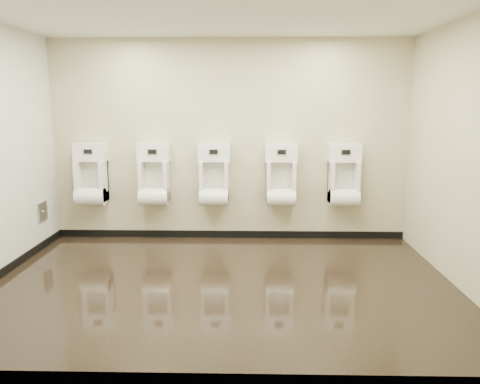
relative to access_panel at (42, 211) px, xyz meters
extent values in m
cube|color=black|center=(2.48, -1.20, -0.50)|extent=(5.00, 3.50, 0.00)
cube|color=silver|center=(2.48, -1.20, 2.30)|extent=(5.00, 3.50, 0.00)
cube|color=beige|center=(2.48, 0.55, 0.90)|extent=(5.00, 0.02, 2.80)
cube|color=beige|center=(2.48, -2.95, 0.90)|extent=(5.00, 0.02, 2.80)
cube|color=beige|center=(4.98, -1.20, 0.90)|extent=(0.02, 3.50, 2.80)
cube|color=black|center=(2.48, 0.54, -0.45)|extent=(5.00, 0.02, 0.10)
cube|color=#9E9EA3|center=(0.00, 0.00, 0.00)|extent=(0.03, 0.25, 0.25)
cylinder|color=silver|center=(0.02, 0.00, 0.00)|extent=(0.02, 0.04, 0.04)
cube|color=white|center=(0.55, 0.41, 0.34)|extent=(0.40, 0.29, 0.56)
cube|color=silver|center=(0.55, 0.50, 0.38)|extent=(0.30, 0.01, 0.44)
cylinder|color=white|center=(0.55, 0.33, 0.14)|extent=(0.40, 0.24, 0.24)
cube|color=white|center=(0.55, 0.44, 0.75)|extent=(0.44, 0.21, 0.24)
cube|color=black|center=(0.55, 0.33, 0.77)|extent=(0.11, 0.01, 0.06)
cube|color=silver|center=(0.55, 0.34, 0.77)|extent=(0.13, 0.01, 0.08)
cylinder|color=silver|center=(0.77, 0.44, 0.75)|extent=(0.01, 0.03, 0.03)
cube|color=white|center=(1.44, 0.41, 0.34)|extent=(0.40, 0.29, 0.56)
cube|color=silver|center=(1.44, 0.50, 0.38)|extent=(0.30, 0.01, 0.44)
cylinder|color=white|center=(1.44, 0.33, 0.14)|extent=(0.40, 0.24, 0.24)
cube|color=white|center=(1.44, 0.44, 0.75)|extent=(0.44, 0.21, 0.24)
cube|color=black|center=(1.44, 0.33, 0.77)|extent=(0.11, 0.01, 0.06)
cube|color=silver|center=(1.44, 0.34, 0.77)|extent=(0.13, 0.01, 0.08)
cylinder|color=silver|center=(1.66, 0.44, 0.75)|extent=(0.01, 0.03, 0.03)
cube|color=white|center=(2.28, 0.41, 0.34)|extent=(0.40, 0.29, 0.56)
cube|color=silver|center=(2.28, 0.50, 0.38)|extent=(0.30, 0.01, 0.44)
cylinder|color=white|center=(2.28, 0.33, 0.14)|extent=(0.40, 0.24, 0.24)
cube|color=white|center=(2.28, 0.44, 0.75)|extent=(0.44, 0.21, 0.24)
cube|color=black|center=(2.28, 0.33, 0.77)|extent=(0.11, 0.01, 0.06)
cube|color=silver|center=(2.28, 0.34, 0.77)|extent=(0.13, 0.01, 0.08)
cylinder|color=silver|center=(2.50, 0.44, 0.75)|extent=(0.01, 0.03, 0.03)
cube|color=white|center=(3.21, 0.41, 0.34)|extent=(0.40, 0.29, 0.56)
cube|color=silver|center=(3.21, 0.50, 0.38)|extent=(0.30, 0.01, 0.44)
cylinder|color=white|center=(3.21, 0.33, 0.14)|extent=(0.40, 0.24, 0.24)
cube|color=white|center=(3.21, 0.44, 0.75)|extent=(0.44, 0.21, 0.24)
cube|color=black|center=(3.21, 0.33, 0.77)|extent=(0.11, 0.01, 0.06)
cube|color=silver|center=(3.21, 0.34, 0.77)|extent=(0.13, 0.01, 0.08)
cylinder|color=silver|center=(3.43, 0.44, 0.75)|extent=(0.01, 0.03, 0.03)
cube|color=white|center=(4.08, 0.41, 0.34)|extent=(0.40, 0.29, 0.56)
cube|color=silver|center=(4.08, 0.50, 0.38)|extent=(0.30, 0.01, 0.44)
cylinder|color=white|center=(4.08, 0.33, 0.14)|extent=(0.40, 0.24, 0.24)
cube|color=white|center=(4.08, 0.44, 0.75)|extent=(0.44, 0.21, 0.24)
cube|color=black|center=(4.08, 0.33, 0.77)|extent=(0.11, 0.01, 0.06)
cube|color=silver|center=(4.08, 0.34, 0.77)|extent=(0.13, 0.01, 0.08)
cylinder|color=silver|center=(4.30, 0.44, 0.75)|extent=(0.01, 0.03, 0.03)
camera|label=1|loc=(2.79, -6.02, 1.42)|focal=35.00mm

